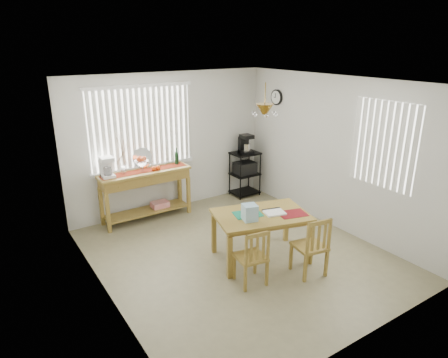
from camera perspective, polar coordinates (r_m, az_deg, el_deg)
ground at (r=6.27m, az=2.03°, el=-10.72°), size 4.00×4.50×0.01m
room_shell at (r=5.63m, az=2.17°, el=4.50°), size 4.20×4.70×2.70m
sideboard at (r=7.31m, az=-11.10°, el=-0.55°), size 1.65×0.46×0.93m
sideboard_items at (r=7.12m, az=-13.47°, el=1.93°), size 1.56×0.39×0.71m
wire_cart at (r=8.37m, az=3.00°, el=1.34°), size 0.55×0.44×0.93m
cart_items at (r=8.22m, az=3.02°, el=5.00°), size 0.22×0.26×0.38m
dining_table at (r=5.91m, az=5.31°, el=-5.70°), size 1.53×1.19×0.72m
table_items at (r=5.70m, az=4.60°, el=-4.80°), size 1.02×0.73×0.23m
chair_left at (r=5.39m, az=4.01°, el=-11.10°), size 0.43×0.43×0.82m
chair_right at (r=5.70m, az=12.35°, el=-9.40°), size 0.47×0.47×0.88m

